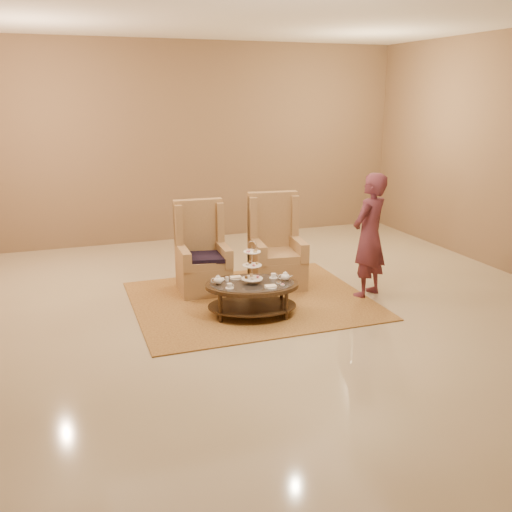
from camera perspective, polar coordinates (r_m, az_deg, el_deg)
name	(u,v)px	position (r m, az deg, el deg)	size (l,w,h in m)	color
ground	(266,312)	(7.08, 1.01, -5.63)	(8.00, 8.00, 0.00)	#BBAC8B
ceiling	(266,312)	(7.08, 1.01, -5.63)	(8.00, 8.00, 0.02)	white
wall_back	(188,143)	(10.46, -6.82, 11.17)	(8.00, 0.04, 3.50)	#846648
rug	(251,300)	(7.45, -0.49, -4.44)	(3.00, 2.51, 0.02)	#AD833D
tea_table	(252,289)	(6.85, -0.40, -3.33)	(1.28, 1.03, 0.94)	black
armchair_left	(202,261)	(7.76, -5.40, -0.50)	(0.69, 0.71, 1.23)	#A57C4D
armchair_right	(276,255)	(7.95, 1.97, 0.10)	(0.78, 0.80, 1.29)	#A57C4D
person	(369,236)	(7.56, 11.26, 2.00)	(0.71, 0.63, 1.64)	#5B2732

